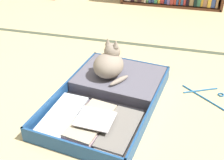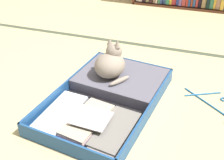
% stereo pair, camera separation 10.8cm
% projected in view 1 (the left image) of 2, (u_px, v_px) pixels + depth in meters
% --- Properties ---
extents(ground_plane, '(10.00, 10.00, 0.00)m').
position_uv_depth(ground_plane, '(89.00, 120.00, 1.70)').
color(ground_plane, tan).
extents(tatami_border, '(4.80, 0.05, 0.00)m').
position_uv_depth(tatami_border, '(127.00, 43.00, 2.56)').
color(tatami_border, '#3C4535').
rests_on(tatami_border, ground_plane).
extents(open_suitcase, '(0.70, 0.98, 0.09)m').
position_uv_depth(open_suitcase, '(111.00, 94.00, 1.85)').
color(open_suitcase, navy).
rests_on(open_suitcase, ground_plane).
extents(black_cat, '(0.27, 0.27, 0.25)m').
position_uv_depth(black_cat, '(110.00, 63.00, 1.89)').
color(black_cat, gray).
rests_on(black_cat, open_suitcase).
extents(clothes_hanger, '(0.35, 0.32, 0.01)m').
position_uv_depth(clothes_hanger, '(213.00, 99.00, 1.86)').
color(clothes_hanger, '#1F5F96').
rests_on(clothes_hanger, ground_plane).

